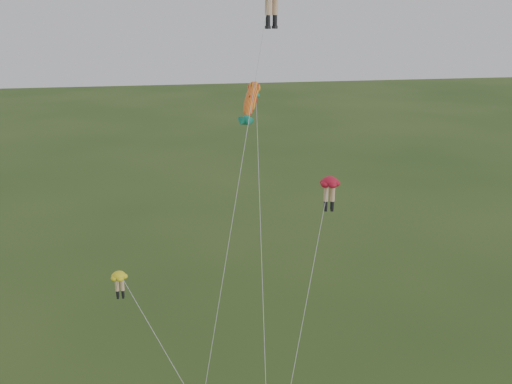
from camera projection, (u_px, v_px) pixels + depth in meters
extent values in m
cylinder|color=#E8B689|center=(268.00, 4.00, 33.63)|extent=(0.36, 0.36, 1.22)
cylinder|color=black|center=(268.00, 20.00, 33.91)|extent=(0.28, 0.28, 0.61)
cube|color=black|center=(268.00, 27.00, 34.04)|extent=(0.31, 0.40, 0.18)
cylinder|color=#E8B689|center=(275.00, 4.00, 33.86)|extent=(0.36, 0.36, 1.22)
cylinder|color=black|center=(275.00, 20.00, 34.15)|extent=(0.28, 0.28, 0.61)
cube|color=black|center=(275.00, 27.00, 34.27)|extent=(0.31, 0.40, 0.18)
cylinder|color=silver|center=(236.00, 197.00, 33.52)|extent=(5.44, 6.77, 24.27)
ellipsoid|color=red|center=(330.00, 182.00, 37.38)|extent=(1.63, 1.63, 0.70)
cylinder|color=#E8B689|center=(326.00, 193.00, 37.64)|extent=(0.31, 0.31, 1.06)
cylinder|color=black|center=(326.00, 205.00, 37.89)|extent=(0.24, 0.24, 0.53)
cube|color=black|center=(325.00, 210.00, 38.00)|extent=(0.23, 0.34, 0.15)
cylinder|color=#E8B689|center=(333.00, 193.00, 37.64)|extent=(0.31, 0.31, 1.06)
cylinder|color=black|center=(332.00, 205.00, 37.88)|extent=(0.24, 0.24, 0.53)
cube|color=black|center=(332.00, 210.00, 37.99)|extent=(0.23, 0.34, 0.15)
cylinder|color=silver|center=(308.00, 296.00, 34.55)|extent=(5.09, 9.04, 12.22)
ellipsoid|color=yellow|center=(119.00, 275.00, 33.85)|extent=(1.05, 1.05, 0.51)
cylinder|color=#E8B689|center=(117.00, 285.00, 34.01)|extent=(0.23, 0.23, 0.78)
cylinder|color=black|center=(118.00, 294.00, 34.20)|extent=(0.18, 0.18, 0.39)
cube|color=black|center=(118.00, 297.00, 34.28)|extent=(0.13, 0.23, 0.11)
cylinder|color=#E8B689|center=(122.00, 284.00, 34.06)|extent=(0.23, 0.23, 0.78)
cylinder|color=black|center=(123.00, 293.00, 34.24)|extent=(0.18, 0.18, 0.39)
cube|color=black|center=(123.00, 297.00, 34.32)|extent=(0.13, 0.23, 0.11)
cylinder|color=silver|center=(165.00, 352.00, 32.67)|extent=(5.04, 5.86, 7.87)
ellipsoid|color=#FFA420|center=(251.00, 99.00, 36.76)|extent=(2.05, 3.27, 2.63)
sphere|color=#FFA420|center=(251.00, 99.00, 36.76)|extent=(1.31, 1.51, 1.26)
cone|color=#138063|center=(251.00, 99.00, 36.76)|extent=(1.09, 1.33, 1.22)
cone|color=#138063|center=(251.00, 99.00, 36.76)|extent=(1.09, 1.33, 1.22)
cone|color=#138063|center=(251.00, 99.00, 36.76)|extent=(0.62, 0.75, 0.68)
cone|color=#138063|center=(251.00, 99.00, 36.76)|extent=(0.62, 0.75, 0.68)
cone|color=red|center=(251.00, 99.00, 36.76)|extent=(0.66, 0.77, 0.66)
cylinder|color=silver|center=(259.00, 248.00, 35.29)|extent=(0.58, 8.77, 17.12)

